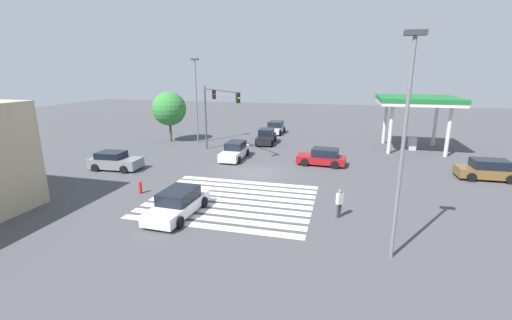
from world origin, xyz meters
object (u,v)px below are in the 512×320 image
object	(u,v)px
car_0	(266,137)
car_4	(235,151)
pedestrian	(339,202)
car_3	(178,203)
fire_hydrant	(140,187)
car_6	(488,170)
street_light_pole_b	(404,133)
car_2	(322,157)
traffic_signal_mast	(215,106)
car_5	(115,161)
tree_corner_a	(169,109)
street_light_pole_a	(196,94)
car_1	(275,128)

from	to	relation	value
car_0	car_4	size ratio (longest dim) A/B	0.93
pedestrian	car_0	bearing A→B (deg)	-18.31
car_3	fire_hydrant	bearing A→B (deg)	-119.44
car_3	car_6	distance (m)	22.88
street_light_pole_b	fire_hydrant	bearing A→B (deg)	163.79
car_2	street_light_pole_b	distance (m)	16.01
traffic_signal_mast	car_6	distance (m)	23.43
car_5	car_6	world-z (taller)	car_6
car_0	pedestrian	world-z (taller)	pedestrian
car_5	street_light_pole_b	xyz separation A→B (m)	(20.63, -9.07, 4.85)
traffic_signal_mast	tree_corner_a	size ratio (longest dim) A/B	1.13
street_light_pole_a	street_light_pole_b	distance (m)	27.94
car_1	car_4	xyz separation A→B (m)	(-1.04, -13.98, -0.02)
car_1	street_light_pole_a	bearing A→B (deg)	-41.63
car_2	tree_corner_a	distance (m)	19.01
car_1	pedestrian	world-z (taller)	pedestrian
street_light_pole_b	car_3	bearing A→B (deg)	170.26
car_2	pedestrian	distance (m)	11.10
traffic_signal_mast	pedestrian	xyz separation A→B (m)	(12.22, -12.80, -3.80)
car_0	car_6	world-z (taller)	car_0
car_3	car_4	size ratio (longest dim) A/B	1.01
street_light_pole_a	fire_hydrant	bearing A→B (deg)	-79.31
car_0	car_2	distance (m)	10.26
car_0	car_1	world-z (taller)	car_0
car_5	street_light_pole_a	xyz separation A→B (m)	(2.19, 11.93, 4.75)
car_6	street_light_pole_a	world-z (taller)	street_light_pole_a
car_6	fire_hydrant	world-z (taller)	car_6
pedestrian	fire_hydrant	world-z (taller)	pedestrian
traffic_signal_mast	street_light_pole_b	world-z (taller)	street_light_pole_b
fire_hydrant	tree_corner_a	bearing A→B (deg)	111.46
car_1	car_6	size ratio (longest dim) A/B	0.99
car_1	pedestrian	distance (m)	26.71
car_1	fire_hydrant	distance (m)	24.93
traffic_signal_mast	car_4	size ratio (longest dim) A/B	1.35
tree_corner_a	car_5	bearing A→B (deg)	-84.60
car_1	car_6	world-z (taller)	car_1
car_2	car_6	xyz separation A→B (m)	(12.35, -0.99, 0.04)
car_5	tree_corner_a	bearing A→B (deg)	92.41
car_2	street_light_pole_b	xyz separation A→B (m)	(3.99, -14.73, 4.85)
street_light_pole_b	car_2	bearing A→B (deg)	105.16
car_3	fire_hydrant	size ratio (longest dim) A/B	5.64
car_6	tree_corner_a	bearing A→B (deg)	-14.51
car_0	car_2	world-z (taller)	car_0
car_5	fire_hydrant	bearing A→B (deg)	-43.96
car_3	fire_hydrant	distance (m)	4.79
tree_corner_a	fire_hydrant	distance (m)	17.88
car_5	pedestrian	size ratio (longest dim) A/B	2.56
car_3	tree_corner_a	bearing A→B (deg)	-148.55
car_3	tree_corner_a	distance (m)	21.81
car_3	car_2	bearing A→B (deg)	152.83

